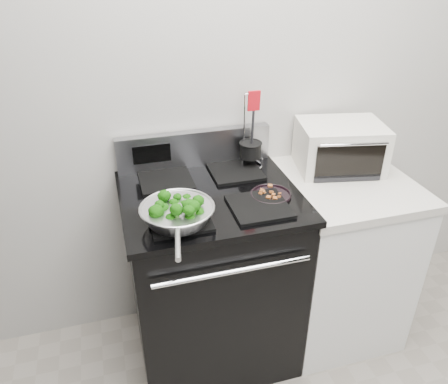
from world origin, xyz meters
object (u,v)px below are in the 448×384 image
object	(u,v)px
utensil_holder	(250,154)
toaster_oven	(340,147)
skillet	(177,213)
gas_range	(211,274)
bacon_plate	(271,193)

from	to	relation	value
utensil_holder	toaster_oven	world-z (taller)	utensil_holder
skillet	toaster_oven	xyz separation A→B (m)	(0.88, 0.33, 0.04)
skillet	utensil_holder	bearing A→B (deg)	52.50
utensil_holder	gas_range	bearing A→B (deg)	-140.23
gas_range	skillet	bearing A→B (deg)	-132.81
skillet	gas_range	bearing A→B (deg)	57.10
skillet	utensil_holder	world-z (taller)	utensil_holder
bacon_plate	toaster_oven	world-z (taller)	toaster_oven
gas_range	bacon_plate	bearing A→B (deg)	-20.58
gas_range	utensil_holder	xyz separation A→B (m)	(0.26, 0.21, 0.53)
gas_range	skillet	world-z (taller)	gas_range
gas_range	toaster_oven	bearing A→B (deg)	10.68
toaster_oven	utensil_holder	bearing A→B (deg)	-178.73
skillet	bacon_plate	bearing A→B (deg)	22.92
gas_range	skillet	xyz separation A→B (m)	(-0.18, -0.19, 0.51)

